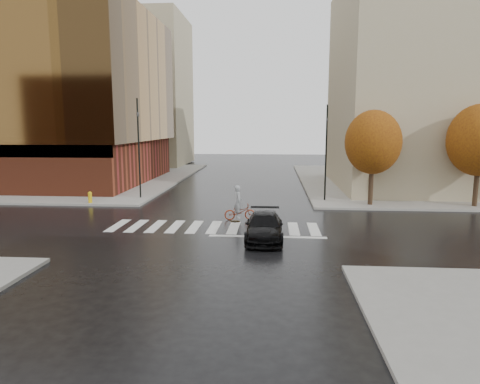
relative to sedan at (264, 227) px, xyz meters
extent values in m
plane|color=black|center=(-2.84, 1.80, -0.65)|extent=(120.00, 120.00, 0.00)
cube|color=gray|center=(-23.84, 22.80, -0.58)|extent=(30.00, 30.00, 0.15)
cube|color=gray|center=(18.16, 22.80, -0.58)|extent=(30.00, 30.00, 0.15)
cube|color=silver|center=(-2.84, 2.30, -0.65)|extent=(12.00, 3.00, 0.01)
cube|color=maroon|center=(-24.84, 19.80, 1.50)|extent=(26.00, 18.00, 4.00)
cube|color=olive|center=(-24.84, 19.80, 9.50)|extent=(27.00, 19.00, 12.00)
cube|color=tan|center=(14.16, 18.80, 8.50)|extent=(16.00, 16.00, 18.00)
cube|color=tan|center=(-18.84, 38.80, 9.50)|extent=(14.00, 12.00, 20.00)
cylinder|color=black|center=(7.16, 9.20, 0.90)|extent=(0.32, 0.32, 2.80)
ellipsoid|color=#91510E|center=(7.16, 9.20, 3.82)|extent=(3.80, 3.80, 4.37)
cylinder|color=black|center=(14.16, 9.20, 0.90)|extent=(0.32, 0.32, 2.80)
ellipsoid|color=#91510E|center=(14.16, 9.20, 3.98)|extent=(4.20, 4.20, 4.83)
imported|color=black|center=(0.00, 0.00, 0.00)|extent=(1.86, 4.51, 1.31)
imported|color=maroon|center=(-1.56, 4.30, -0.17)|extent=(1.93, 0.95, 0.97)
imported|color=gray|center=(-1.66, 4.30, 0.46)|extent=(0.59, 0.79, 1.97)
cylinder|color=black|center=(-9.69, 10.80, 3.21)|extent=(0.12, 0.12, 7.42)
imported|color=black|center=(-9.69, 10.80, 5.90)|extent=(0.21, 0.18, 0.93)
cylinder|color=black|center=(4.22, 10.80, 2.96)|extent=(0.12, 0.12, 6.93)
imported|color=black|center=(4.22, 10.80, 5.47)|extent=(0.18, 0.20, 0.87)
cylinder|color=gold|center=(-12.56, 8.30, -0.17)|extent=(0.27, 0.27, 0.67)
sphere|color=gold|center=(-12.56, 8.30, 0.16)|extent=(0.29, 0.29, 0.29)
cylinder|color=#423417|center=(-1.78, 3.80, -0.65)|extent=(0.63, 0.63, 0.01)
camera|label=1|loc=(0.42, -20.69, 5.01)|focal=32.00mm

